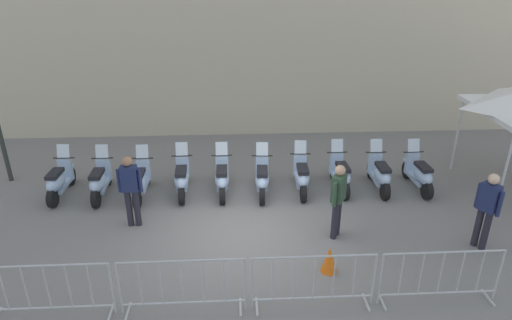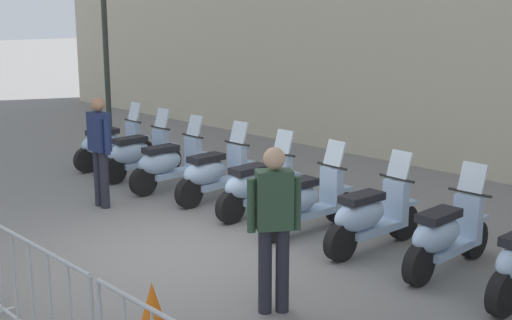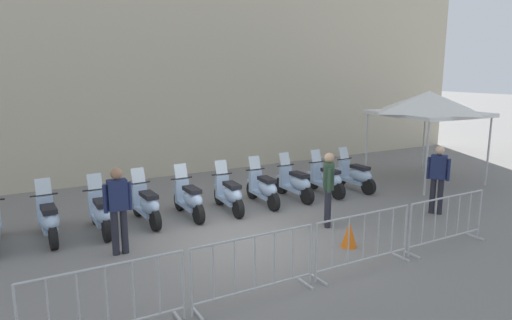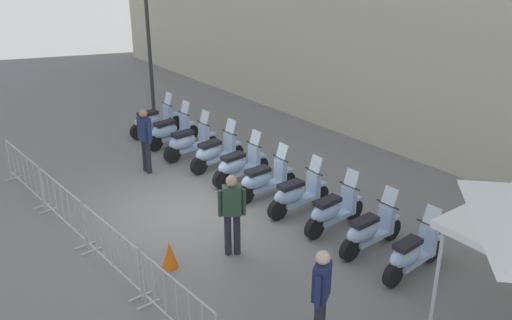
% 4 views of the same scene
% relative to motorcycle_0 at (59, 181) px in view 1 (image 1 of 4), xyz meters
% --- Properties ---
extents(ground_plane, '(120.00, 120.00, 0.00)m').
position_rel_motorcycle_0_xyz_m(ground_plane, '(4.83, -1.63, -0.45)').
color(ground_plane, slate).
extents(motorcycle_0, '(0.56, 1.72, 1.24)m').
position_rel_motorcycle_0_xyz_m(motorcycle_0, '(0.00, 0.00, 0.00)').
color(motorcycle_0, black).
rests_on(motorcycle_0, ground).
extents(motorcycle_1, '(0.56, 1.73, 1.24)m').
position_rel_motorcycle_0_xyz_m(motorcycle_1, '(1.06, -0.01, 0.00)').
color(motorcycle_1, black).
rests_on(motorcycle_1, ground).
extents(motorcycle_2, '(0.56, 1.72, 1.24)m').
position_rel_motorcycle_0_xyz_m(motorcycle_2, '(2.11, -0.03, 0.00)').
color(motorcycle_2, black).
rests_on(motorcycle_2, ground).
extents(motorcycle_3, '(0.58, 1.73, 1.24)m').
position_rel_motorcycle_0_xyz_m(motorcycle_3, '(3.15, 0.15, 0.00)').
color(motorcycle_3, black).
rests_on(motorcycle_3, ground).
extents(motorcycle_4, '(0.56, 1.73, 1.24)m').
position_rel_motorcycle_0_xyz_m(motorcycle_4, '(4.20, 0.17, 0.00)').
color(motorcycle_4, black).
rests_on(motorcycle_4, ground).
extents(motorcycle_5, '(0.56, 1.72, 1.24)m').
position_rel_motorcycle_0_xyz_m(motorcycle_5, '(5.25, 0.15, 0.00)').
color(motorcycle_5, black).
rests_on(motorcycle_5, ground).
extents(motorcycle_6, '(0.56, 1.72, 1.24)m').
position_rel_motorcycle_0_xyz_m(motorcycle_6, '(6.30, 0.28, 0.00)').
color(motorcycle_6, black).
rests_on(motorcycle_6, ground).
extents(motorcycle_7, '(0.56, 1.73, 1.24)m').
position_rel_motorcycle_0_xyz_m(motorcycle_7, '(7.35, 0.39, 0.00)').
color(motorcycle_7, black).
rests_on(motorcycle_7, ground).
extents(motorcycle_8, '(0.56, 1.72, 1.24)m').
position_rel_motorcycle_0_xyz_m(motorcycle_8, '(8.40, 0.39, 0.00)').
color(motorcycle_8, black).
rests_on(motorcycle_8, ground).
extents(motorcycle_9, '(0.56, 1.73, 1.24)m').
position_rel_motorcycle_0_xyz_m(motorcycle_9, '(9.45, 0.41, 0.00)').
color(motorcycle_9, black).
rests_on(motorcycle_9, ground).
extents(barrier_segment_0, '(2.15, 0.55, 1.07)m').
position_rel_motorcycle_0_xyz_m(barrier_segment_0, '(1.61, -4.30, 0.07)').
color(barrier_segment_0, '#B2B5B7').
rests_on(barrier_segment_0, ground).
extents(barrier_segment_1, '(2.15, 0.55, 1.07)m').
position_rel_motorcycle_0_xyz_m(barrier_segment_1, '(3.85, -4.18, 0.07)').
color(barrier_segment_1, '#B2B5B7').
rests_on(barrier_segment_1, ground).
extents(barrier_segment_2, '(2.15, 0.55, 1.07)m').
position_rel_motorcycle_0_xyz_m(barrier_segment_2, '(6.08, -4.06, 0.07)').
color(barrier_segment_2, '#B2B5B7').
rests_on(barrier_segment_2, ground).
extents(barrier_segment_3, '(2.15, 0.55, 1.07)m').
position_rel_motorcycle_0_xyz_m(barrier_segment_3, '(8.31, -3.94, 0.07)').
color(barrier_segment_3, '#B2B5B7').
rests_on(barrier_segment_3, ground).
extents(officer_near_row_end, '(0.37, 0.49, 1.73)m').
position_rel_motorcycle_0_xyz_m(officer_near_row_end, '(6.85, -1.85, 0.53)').
color(officer_near_row_end, '#23232D').
rests_on(officer_near_row_end, ground).
extents(officer_mid_plaza, '(0.38, 0.48, 1.73)m').
position_rel_motorcycle_0_xyz_m(officer_mid_plaza, '(9.85, -2.27, 0.53)').
color(officer_mid_plaza, '#23232D').
rests_on(officer_mid_plaza, ground).
extents(officer_by_barriers, '(0.55, 0.24, 1.73)m').
position_rel_motorcycle_0_xyz_m(officer_by_barriers, '(2.27, -1.39, 0.53)').
color(officer_by_barriers, '#23232D').
rests_on(officer_by_barriers, ground).
extents(traffic_cone, '(0.32, 0.32, 0.55)m').
position_rel_motorcycle_0_xyz_m(traffic_cone, '(6.52, -3.09, -0.18)').
color(traffic_cone, orange).
rests_on(traffic_cone, ground).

